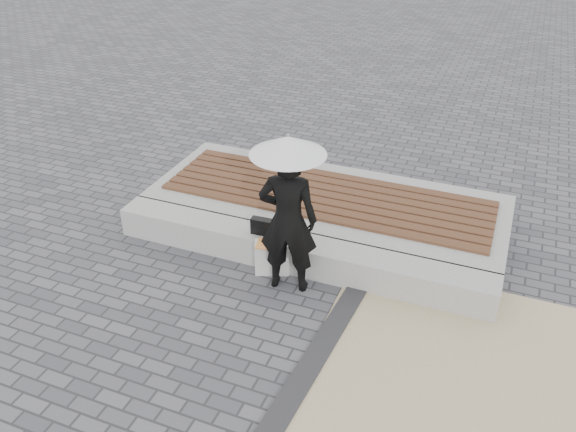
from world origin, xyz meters
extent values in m
plane|color=#525258|center=(0.00, 0.00, 0.00)|extent=(80.00, 80.00, 0.00)
cube|color=#2A2A2C|center=(0.75, -0.50, 0.02)|extent=(0.61, 5.20, 0.04)
cube|color=#AEAEA9|center=(0.00, 1.60, 0.20)|extent=(5.00, 0.45, 0.40)
cube|color=#9E9F99|center=(0.00, 2.80, 0.20)|extent=(5.00, 2.00, 0.40)
imported|color=black|center=(0.06, 1.18, 0.94)|extent=(0.76, 0.58, 1.89)
cylinder|color=#A4A4A9|center=(0.06, 1.18, 1.36)|extent=(0.02, 0.02, 0.85)
cone|color=silver|center=(0.06, 1.18, 1.89)|extent=(0.85, 0.85, 0.21)
sphere|color=#A4A4A9|center=(0.06, 1.18, 2.01)|extent=(0.03, 0.03, 0.03)
cube|color=black|center=(-0.44, 1.57, 0.51)|extent=(0.32, 0.13, 0.22)
cube|color=silver|center=(-0.23, 1.35, 0.23)|extent=(0.46, 0.32, 0.45)
cube|color=red|center=(-0.23, 1.30, 0.46)|extent=(0.38, 0.31, 0.01)
camera|label=1|loc=(2.22, -4.22, 4.55)|focal=37.02mm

